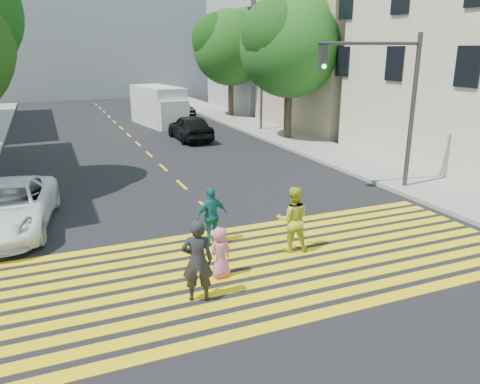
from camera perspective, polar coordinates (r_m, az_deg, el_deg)
ground at (r=10.77m, az=6.28°, el=-11.53°), size 120.00×120.00×0.00m
sidewalk_right at (r=27.18m, az=6.88°, el=6.22°), size 3.00×60.00×0.15m
crosswalk at (r=11.77m, az=3.27°, el=-8.80°), size 13.40×5.30×0.01m
lane_line at (r=31.50m, az=-13.88°, el=7.20°), size 0.12×34.40×0.01m
building_right_tan at (r=33.59m, az=13.82°, el=16.37°), size 10.00×10.00×10.00m
building_right_grey at (r=42.99m, az=4.84°, el=16.83°), size 10.00×10.00×10.00m
backdrop_block at (r=56.43m, az=-18.71°, el=17.10°), size 30.00×8.00×12.00m
tree_right_near at (r=27.44m, az=6.21°, el=17.88°), size 6.55×6.20×8.23m
tree_right_far at (r=36.96m, az=-1.06°, el=17.63°), size 6.78×6.38×8.15m
pedestrian_man at (r=9.88m, az=-5.22°, el=-8.35°), size 0.75×0.58×1.81m
pedestrian_woman at (r=12.27m, az=6.45°, el=-3.33°), size 1.03×0.92×1.76m
pedestrian_child at (r=10.93m, az=-2.42°, el=-7.37°), size 0.69×0.55×1.23m
pedestrian_extra at (r=12.70m, az=-3.47°, el=-2.92°), size 0.99×0.56×1.60m
white_sedan at (r=15.23m, az=-26.52°, el=-1.67°), size 3.08×5.41×1.42m
dark_car_near at (r=27.66m, az=-6.10°, el=7.85°), size 1.83×4.42×1.50m
silver_car at (r=38.19m, az=-10.04°, el=10.16°), size 2.18×4.98×1.42m
dark_car_parked at (r=37.44m, az=-7.58°, el=10.03°), size 1.89×4.05×1.28m
white_van at (r=33.42m, az=-9.76°, el=10.16°), size 2.92×5.87×2.65m
traffic_signal at (r=17.71m, az=17.63°, el=11.59°), size 3.85×0.79×5.69m
street_lamp at (r=30.19m, az=2.32°, el=17.73°), size 2.16×0.56×9.57m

